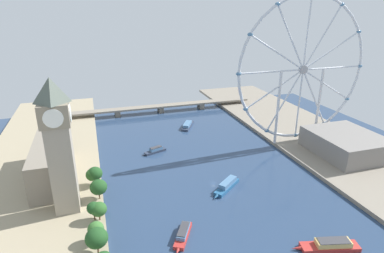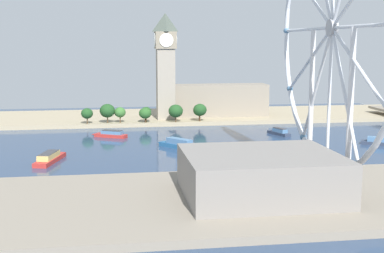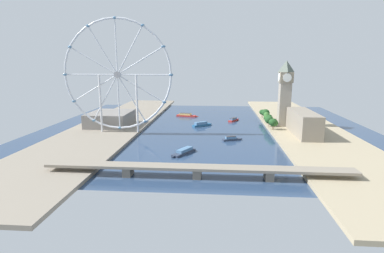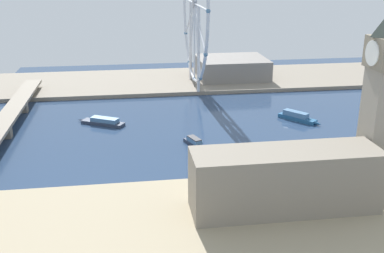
{
  "view_description": "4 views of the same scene",
  "coord_description": "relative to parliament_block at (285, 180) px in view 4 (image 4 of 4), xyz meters",
  "views": [
    {
      "loc": [
        -77.38,
        -191.94,
        120.53
      ],
      "look_at": [
        10.23,
        83.77,
        13.28
      ],
      "focal_mm": 30.15,
      "sensor_mm": 36.0,
      "label": 1
    },
    {
      "loc": [
        326.06,
        -49.9,
        63.53
      ],
      "look_at": [
        16.34,
        -2.97,
        14.56
      ],
      "focal_mm": 50.76,
      "sensor_mm": 36.0,
      "label": 2
    },
    {
      "loc": [
        -13.92,
        395.48,
        83.3
      ],
      "look_at": [
        14.62,
        46.63,
        11.0
      ],
      "focal_mm": 29.15,
      "sensor_mm": 36.0,
      "label": 3
    },
    {
      "loc": [
        -276.06,
        102.54,
        99.75
      ],
      "look_at": [
        -24.02,
        65.75,
        9.99
      ],
      "focal_mm": 43.44,
      "sensor_mm": 36.0,
      "label": 4
    }
  ],
  "objects": [
    {
      "name": "ground_plane",
      "position": [
        111.55,
        -40.06,
        -15.97
      ],
      "size": [
        415.79,
        415.79,
        0.0
      ],
      "primitive_type": "plane",
      "color": "navy"
    },
    {
      "name": "riverbank_right",
      "position": [
        234.45,
        -40.06,
        -14.47
      ],
      "size": [
        90.0,
        520.0,
        3.0
      ],
      "primitive_type": "cube",
      "color": "gray",
      "rests_on": "ground_plane"
    },
    {
      "name": "parliament_block",
      "position": [
        0.0,
        0.0,
        0.0
      ],
      "size": [
        22.0,
        77.16,
        25.94
      ],
      "primitive_type": "cube",
      "color": "gray",
      "rests_on": "riverbank_left"
    },
    {
      "name": "tree_row_embankment",
      "position": [
        29.58,
        -59.9,
        -4.55
      ],
      "size": [
        14.21,
        94.93,
        14.51
      ],
      "color": "#513823",
      "rests_on": "riverbank_left"
    },
    {
      "name": "ferris_wheel",
      "position": [
        211.34,
        5.63,
        52.92
      ],
      "size": [
        128.01,
        3.2,
        129.72
      ],
      "color": "silver",
      "rests_on": "riverbank_right"
    },
    {
      "name": "riverside_hall",
      "position": [
        235.29,
        -31.8,
        -4.34
      ],
      "size": [
        51.23,
        60.17,
        17.26
      ],
      "primitive_type": "cube",
      "color": "gray",
      "rests_on": "riverbank_right"
    },
    {
      "name": "river_bridge",
      "position": [
        111.55,
        138.16,
        -9.19
      ],
      "size": [
        227.79,
        12.66,
        8.6
      ],
      "color": "gray",
      "rests_on": "ground_plane"
    },
    {
      "name": "tour_boat_0",
      "position": [
        117.73,
        -50.28,
        -13.51
      ],
      "size": [
        27.28,
        22.85,
        5.9
      ],
      "rotation": [
        0.0,
        0.0,
        3.81
      ],
      "color": "#235684",
      "rests_on": "ground_plane"
    },
    {
      "name": "tour_boat_2",
      "position": [
        127.94,
        78.64,
        -13.97
      ],
      "size": [
        20.86,
        32.04,
        4.81
      ],
      "rotation": [
        0.0,
        0.0,
        1.06
      ],
      "color": "#2D384C",
      "rests_on": "ground_plane"
    },
    {
      "name": "tour_boat_3",
      "position": [
        145.66,
        -122.7,
        -13.76
      ],
      "size": [
        36.25,
        14.93,
        5.47
      ],
      "rotation": [
        0.0,
        0.0,
        2.89
      ],
      "color": "#B22D28",
      "rests_on": "ground_plane"
    },
    {
      "name": "tour_boat_4",
      "position": [
        81.46,
        24.7,
        -14.01
      ],
      "size": [
        23.32,
        11.81,
        4.95
      ],
      "rotation": [
        0.0,
        0.0,
        3.5
      ],
      "color": "#2D384C",
      "rests_on": "ground_plane"
    }
  ]
}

